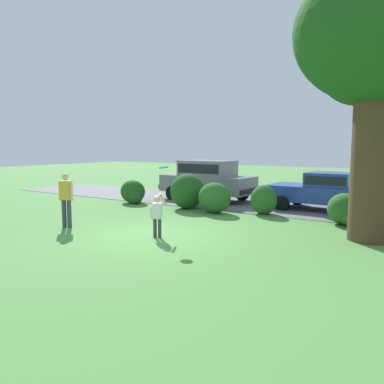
% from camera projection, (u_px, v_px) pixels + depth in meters
% --- Properties ---
extents(ground_plane, '(80.00, 80.00, 0.00)m').
position_uv_depth(ground_plane, '(154.00, 235.00, 11.10)').
color(ground_plane, '#518E42').
extents(driveway_strip, '(28.00, 4.40, 0.02)m').
position_uv_depth(driveway_strip, '(252.00, 205.00, 16.90)').
color(driveway_strip, slate).
rests_on(driveway_strip, ground).
extents(oak_tree_large, '(4.61, 4.54, 7.49)m').
position_uv_depth(oak_tree_large, '(383.00, 44.00, 10.00)').
color(oak_tree_large, '#513823').
rests_on(oak_tree_large, ground).
extents(shrub_near_tree, '(1.25, 1.02, 1.05)m').
position_uv_depth(shrub_near_tree, '(133.00, 193.00, 17.40)').
color(shrub_near_tree, '#1E511C').
rests_on(shrub_near_tree, ground).
extents(shrub_centre_left, '(1.37, 1.51, 1.46)m').
position_uv_depth(shrub_centre_left, '(187.00, 191.00, 15.85)').
color(shrub_centre_left, '#1E511C').
rests_on(shrub_centre_left, ground).
extents(shrub_centre, '(1.32, 1.08, 1.19)m').
position_uv_depth(shrub_centre, '(215.00, 198.00, 14.80)').
color(shrub_centre, '#286023').
rests_on(shrub_centre, ground).
extents(shrub_centre_right, '(1.02, 0.89, 1.13)m').
position_uv_depth(shrub_centre_right, '(264.00, 200.00, 14.46)').
color(shrub_centre_right, '#286023').
rests_on(shrub_centre_right, ground).
extents(shrub_far_end, '(1.23, 1.22, 1.05)m').
position_uv_depth(shrub_far_end, '(346.00, 211.00, 12.53)').
color(shrub_far_end, '#286023').
rests_on(shrub_far_end, ground).
extents(parked_sedan, '(4.44, 2.18, 1.56)m').
position_uv_depth(parked_sedan, '(324.00, 190.00, 15.26)').
color(parked_sedan, '#28429E').
rests_on(parked_sedan, ground).
extents(parked_suv, '(4.78, 2.27, 1.92)m').
position_uv_depth(parked_suv, '(207.00, 178.00, 18.24)').
color(parked_suv, gray).
rests_on(parked_suv, ground).
extents(child_thrower, '(0.39, 0.36, 1.29)m').
position_uv_depth(child_thrower, '(157.00, 213.00, 10.76)').
color(child_thrower, '#383842').
rests_on(child_thrower, ground).
extents(frisbee, '(0.28, 0.28, 0.09)m').
position_uv_depth(frisbee, '(164.00, 168.00, 10.73)').
color(frisbee, '#337FDB').
extents(adult_onlooker, '(0.52, 0.29, 1.74)m').
position_uv_depth(adult_onlooker, '(66.00, 197.00, 12.07)').
color(adult_onlooker, '#3F3F4C').
rests_on(adult_onlooker, ground).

